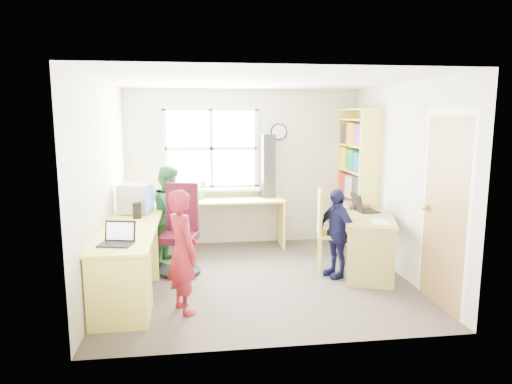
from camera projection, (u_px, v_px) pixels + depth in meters
room at (259, 181)px, 5.55m from camera, size 3.64×3.44×2.44m
l_desk at (147, 254)px, 5.13m from camera, size 2.38×2.95×0.75m
right_desk at (370, 231)px, 5.85m from camera, size 0.98×1.40×0.73m
bookshelf at (356, 183)px, 6.87m from camera, size 0.30×1.02×2.10m
swivel_chair at (181, 235)px, 5.84m from camera, size 0.64×0.64×1.14m
wooden_chair at (330, 228)px, 5.81m from camera, size 0.55×0.55×1.08m
crt_monitor at (136, 199)px, 5.87m from camera, size 0.45×0.42×0.38m
laptop_left at (118, 239)px, 4.49m from camera, size 0.36×0.32×0.21m
laptop_right at (362, 207)px, 6.09m from camera, size 0.30×0.36×0.24m
speaker_a at (137, 211)px, 5.60m from camera, size 0.10×0.10×0.19m
speaker_b at (140, 202)px, 6.12m from camera, size 0.10×0.10×0.20m
cd_tower at (268, 166)px, 6.98m from camera, size 0.23×0.21×0.97m
game_box at (356, 205)px, 6.35m from camera, size 0.33×0.33×0.06m
paper_a at (124, 234)px, 4.87m from camera, size 0.25×0.34×0.00m
paper_b at (380, 222)px, 5.46m from camera, size 0.24×0.31×0.00m
potted_plant at (201, 190)px, 6.86m from camera, size 0.19×0.17×0.29m
person_red at (183, 252)px, 4.62m from camera, size 0.47×0.55×1.28m
person_green at (171, 214)px, 6.24m from camera, size 0.67×0.76×1.33m
person_navy at (336, 233)px, 5.66m from camera, size 0.49×0.71×1.12m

